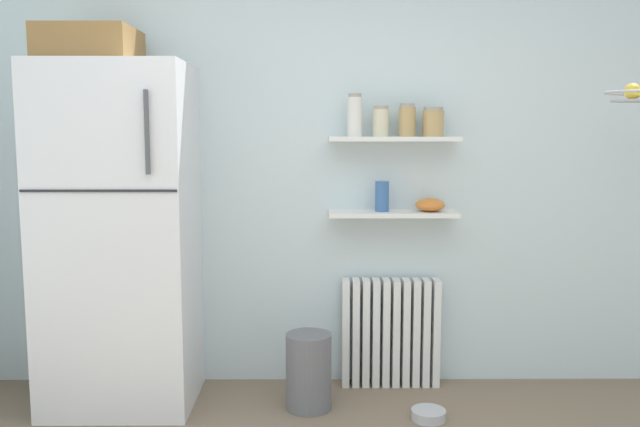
{
  "coord_description": "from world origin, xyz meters",
  "views": [
    {
      "loc": [
        -0.14,
        -1.81,
        1.47
      ],
      "look_at": [
        -0.12,
        1.6,
        1.05
      ],
      "focal_mm": 37.18,
      "sensor_mm": 36.0,
      "label": 1
    }
  ],
  "objects_px": {
    "refrigerator": "(119,230)",
    "storage_jar_1": "(381,121)",
    "shelf_bowl": "(430,205)",
    "pet_food_bowl": "(428,414)",
    "storage_jar_2": "(407,120)",
    "radiator": "(391,332)",
    "storage_jar_3": "(433,122)",
    "trash_bin": "(309,371)",
    "storage_jar_0": "(355,115)",
    "vase": "(382,196)"
  },
  "relations": [
    {
      "from": "refrigerator",
      "to": "radiator",
      "type": "relative_size",
      "value": 3.19
    },
    {
      "from": "refrigerator",
      "to": "storage_jar_3",
      "type": "xyz_separation_m",
      "value": [
        1.7,
        0.2,
        0.57
      ]
    },
    {
      "from": "trash_bin",
      "to": "pet_food_bowl",
      "type": "height_order",
      "value": "trash_bin"
    },
    {
      "from": "storage_jar_1",
      "to": "trash_bin",
      "type": "relative_size",
      "value": 0.42
    },
    {
      "from": "storage_jar_2",
      "to": "pet_food_bowl",
      "type": "xyz_separation_m",
      "value": [
        0.07,
        -0.45,
        -1.51
      ]
    },
    {
      "from": "storage_jar_2",
      "to": "trash_bin",
      "type": "bearing_deg",
      "value": -150.86
    },
    {
      "from": "storage_jar_1",
      "to": "pet_food_bowl",
      "type": "height_order",
      "value": "storage_jar_1"
    },
    {
      "from": "refrigerator",
      "to": "storage_jar_2",
      "type": "bearing_deg",
      "value": 7.36
    },
    {
      "from": "storage_jar_1",
      "to": "vase",
      "type": "distance_m",
      "value": 0.42
    },
    {
      "from": "storage_jar_0",
      "to": "trash_bin",
      "type": "distance_m",
      "value": 1.41
    },
    {
      "from": "refrigerator",
      "to": "storage_jar_1",
      "type": "bearing_deg",
      "value": 8.11
    },
    {
      "from": "refrigerator",
      "to": "storage_jar_1",
      "type": "height_order",
      "value": "refrigerator"
    },
    {
      "from": "storage_jar_3",
      "to": "pet_food_bowl",
      "type": "xyz_separation_m",
      "value": [
        -0.07,
        -0.45,
        -1.5
      ]
    },
    {
      "from": "storage_jar_0",
      "to": "refrigerator",
      "type": "bearing_deg",
      "value": -170.98
    },
    {
      "from": "refrigerator",
      "to": "vase",
      "type": "distance_m",
      "value": 1.45
    },
    {
      "from": "storage_jar_3",
      "to": "pet_food_bowl",
      "type": "distance_m",
      "value": 1.57
    },
    {
      "from": "refrigerator",
      "to": "storage_jar_2",
      "type": "distance_m",
      "value": 1.68
    },
    {
      "from": "storage_jar_3",
      "to": "pet_food_bowl",
      "type": "relative_size",
      "value": 0.91
    },
    {
      "from": "storage_jar_3",
      "to": "vase",
      "type": "distance_m",
      "value": 0.5
    },
    {
      "from": "vase",
      "to": "pet_food_bowl",
      "type": "bearing_deg",
      "value": -64.93
    },
    {
      "from": "storage_jar_1",
      "to": "vase",
      "type": "relative_size",
      "value": 1.0
    },
    {
      "from": "storage_jar_2",
      "to": "shelf_bowl",
      "type": "xyz_separation_m",
      "value": [
        0.14,
        0.0,
        -0.47
      ]
    },
    {
      "from": "storage_jar_3",
      "to": "shelf_bowl",
      "type": "xyz_separation_m",
      "value": [
        -0.01,
        -0.0,
        -0.46
      ]
    },
    {
      "from": "shelf_bowl",
      "to": "radiator",
      "type": "bearing_deg",
      "value": 171.86
    },
    {
      "from": "storage_jar_2",
      "to": "shelf_bowl",
      "type": "height_order",
      "value": "storage_jar_2"
    },
    {
      "from": "refrigerator",
      "to": "storage_jar_1",
      "type": "xyz_separation_m",
      "value": [
        1.41,
        0.2,
        0.58
      ]
    },
    {
      "from": "storage_jar_2",
      "to": "trash_bin",
      "type": "xyz_separation_m",
      "value": [
        -0.54,
        -0.3,
        -1.33
      ]
    },
    {
      "from": "storage_jar_0",
      "to": "storage_jar_1",
      "type": "bearing_deg",
      "value": 0.0
    },
    {
      "from": "storage_jar_2",
      "to": "vase",
      "type": "xyz_separation_m",
      "value": [
        -0.13,
        0.0,
        -0.42
      ]
    },
    {
      "from": "storage_jar_0",
      "to": "storage_jar_1",
      "type": "xyz_separation_m",
      "value": [
        0.15,
        0.0,
        -0.03
      ]
    },
    {
      "from": "vase",
      "to": "trash_bin",
      "type": "distance_m",
      "value": 1.04
    },
    {
      "from": "refrigerator",
      "to": "storage_jar_3",
      "type": "distance_m",
      "value": 1.81
    },
    {
      "from": "radiator",
      "to": "storage_jar_0",
      "type": "bearing_deg",
      "value": -172.16
    },
    {
      "from": "vase",
      "to": "shelf_bowl",
      "type": "bearing_deg",
      "value": 0.0
    },
    {
      "from": "radiator",
      "to": "storage_jar_2",
      "type": "height_order",
      "value": "storage_jar_2"
    },
    {
      "from": "vase",
      "to": "pet_food_bowl",
      "type": "xyz_separation_m",
      "value": [
        0.21,
        -0.45,
        -1.09
      ]
    },
    {
      "from": "storage_jar_2",
      "to": "storage_jar_1",
      "type": "bearing_deg",
      "value": -180.0
    },
    {
      "from": "refrigerator",
      "to": "trash_bin",
      "type": "distance_m",
      "value": 1.26
    },
    {
      "from": "refrigerator",
      "to": "storage_jar_2",
      "type": "relative_size",
      "value": 10.98
    },
    {
      "from": "radiator",
      "to": "trash_bin",
      "type": "bearing_deg",
      "value": -144.74
    },
    {
      "from": "radiator",
      "to": "pet_food_bowl",
      "type": "bearing_deg",
      "value": -72.86
    },
    {
      "from": "vase",
      "to": "storage_jar_2",
      "type": "bearing_deg",
      "value": 0.0
    },
    {
      "from": "trash_bin",
      "to": "vase",
      "type": "bearing_deg",
      "value": 36.51
    },
    {
      "from": "refrigerator",
      "to": "trash_bin",
      "type": "bearing_deg",
      "value": -5.77
    },
    {
      "from": "refrigerator",
      "to": "storage_jar_0",
      "type": "height_order",
      "value": "refrigerator"
    },
    {
      "from": "shelf_bowl",
      "to": "pet_food_bowl",
      "type": "height_order",
      "value": "shelf_bowl"
    },
    {
      "from": "radiator",
      "to": "vase",
      "type": "bearing_deg",
      "value": -154.06
    },
    {
      "from": "vase",
      "to": "shelf_bowl",
      "type": "relative_size",
      "value": 1.03
    },
    {
      "from": "storage_jar_1",
      "to": "storage_jar_2",
      "type": "bearing_deg",
      "value": 0.0
    },
    {
      "from": "storage_jar_1",
      "to": "trash_bin",
      "type": "height_order",
      "value": "storage_jar_1"
    }
  ]
}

